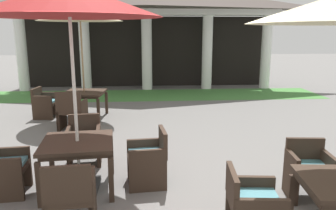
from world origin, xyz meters
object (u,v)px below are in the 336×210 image
at_px(patio_chair_mid_left_north, 308,170).
at_px(patio_chair_mid_right_west, 5,169).
at_px(patio_table_near_foreground, 84,95).
at_px(patio_chair_mid_right_east, 148,159).
at_px(patio_chair_mid_left_west, 252,206).
at_px(patio_chair_mid_right_north, 84,141).
at_px(patio_chair_mid_right_south, 70,197).
at_px(patio_chair_near_foreground_south, 72,111).
at_px(patio_table_mid_right, 78,147).
at_px(patio_chair_near_foreground_west, 45,103).
at_px(patio_umbrella_near_foreground, 80,16).
at_px(patio_umbrella_mid_right, 69,2).

xyz_separation_m(patio_chair_mid_left_north, patio_chair_mid_right_west, (-4.29, 0.36, -0.01)).
distance_m(patio_table_near_foreground, patio_chair_mid_right_east, 4.52).
distance_m(patio_chair_mid_left_west, patio_chair_mid_right_north, 3.29).
distance_m(patio_chair_mid_left_north, patio_chair_mid_right_south, 3.22).
xyz_separation_m(patio_chair_near_foreground_south, patio_chair_mid_right_east, (1.79, -3.09, -0.03)).
relative_size(patio_chair_mid_right_west, patio_chair_mid_right_south, 0.92).
bearing_deg(patio_chair_mid_right_east, patio_chair_mid_right_south, 135.05).
bearing_deg(patio_chair_near_foreground_south, patio_table_mid_right, -70.60).
xyz_separation_m(patio_chair_near_foreground_west, patio_chair_near_foreground_south, (0.98, -1.21, 0.04)).
bearing_deg(patio_umbrella_near_foreground, patio_chair_mid_right_east, -68.13).
bearing_deg(patio_chair_mid_right_north, patio_chair_mid_left_north, 150.72).
relative_size(patio_table_near_foreground, patio_chair_near_foreground_south, 1.20).
bearing_deg(patio_chair_mid_right_east, patio_chair_mid_right_west, 90.00).
relative_size(patio_chair_near_foreground_south, patio_chair_mid_left_north, 1.17).
bearing_deg(patio_umbrella_near_foreground, patio_chair_near_foreground_west, 174.09).
relative_size(patio_table_mid_right, patio_chair_mid_right_south, 1.26).
distance_m(patio_chair_mid_left_north, patio_table_mid_right, 3.31).
xyz_separation_m(patio_chair_near_foreground_south, patio_chair_mid_left_north, (4.03, -3.65, -0.04)).
relative_size(patio_table_near_foreground, patio_chair_mid_left_north, 1.41).
xyz_separation_m(patio_chair_near_foreground_west, patio_chair_mid_right_south, (1.84, -5.43, 0.01)).
bearing_deg(patio_chair_mid_right_south, patio_umbrella_mid_right, 90.00).
xyz_separation_m(patio_umbrella_mid_right, patio_chair_mid_right_west, (-1.03, -0.10, -2.30)).
distance_m(patio_table_mid_right, patio_chair_mid_right_east, 1.06).
height_order(patio_chair_near_foreground_west, patio_table_mid_right, patio_chair_near_foreground_west).
bearing_deg(patio_chair_mid_left_north, patio_chair_near_foreground_west, -38.46).
bearing_deg(patio_chair_mid_left_north, patio_chair_mid_right_west, 0.81).
height_order(patio_chair_near_foreground_west, patio_chair_near_foreground_south, patio_chair_near_foreground_south).
height_order(patio_umbrella_near_foreground, patio_chair_mid_right_south, patio_umbrella_near_foreground).
distance_m(patio_chair_near_foreground_south, patio_chair_mid_left_west, 5.41).
xyz_separation_m(patio_umbrella_near_foreground, patio_chair_near_foreground_south, (-0.11, -1.10, -2.24)).
xyz_separation_m(patio_chair_mid_right_east, patio_chair_mid_right_north, (-1.13, 0.93, 0.00)).
height_order(patio_umbrella_near_foreground, patio_chair_mid_right_north, patio_umbrella_near_foreground).
distance_m(patio_chair_mid_left_west, patio_chair_mid_right_west, 3.44).
bearing_deg(patio_table_near_foreground, patio_chair_mid_right_east, -68.13).
relative_size(patio_chair_near_foreground_west, patio_chair_mid_right_north, 0.96).
height_order(patio_chair_mid_left_north, patio_umbrella_mid_right, patio_umbrella_mid_right).
bearing_deg(patio_chair_mid_right_south, patio_umbrella_near_foreground, 92.60).
height_order(patio_chair_mid_right_west, patio_chair_mid_right_east, patio_chair_mid_right_east).
bearing_deg(patio_chair_mid_right_south, patio_table_mid_right, 90.00).
height_order(patio_chair_near_foreground_south, patio_chair_mid_right_north, patio_chair_near_foreground_south).
bearing_deg(patio_table_near_foreground, patio_umbrella_mid_right, -81.35).
xyz_separation_m(patio_chair_mid_left_west, patio_chair_mid_right_west, (-3.20, 1.26, -0.00)).
bearing_deg(patio_chair_mid_left_west, patio_table_near_foreground, -147.72).
height_order(patio_chair_mid_right_west, patio_chair_mid_right_north, patio_chair_mid_right_north).
height_order(patio_table_near_foreground, patio_chair_mid_left_west, patio_chair_mid_left_west).
relative_size(patio_chair_mid_right_east, patio_chair_mid_right_north, 1.02).
xyz_separation_m(patio_table_mid_right, patio_chair_mid_right_south, (0.10, -1.03, -0.25)).
bearing_deg(patio_chair_near_foreground_south, patio_chair_mid_right_south, -72.53).
xyz_separation_m(patio_table_near_foreground, patio_chair_mid_left_north, (3.92, -4.74, -0.24)).
bearing_deg(patio_umbrella_near_foreground, patio_chair_mid_right_west, -94.87).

